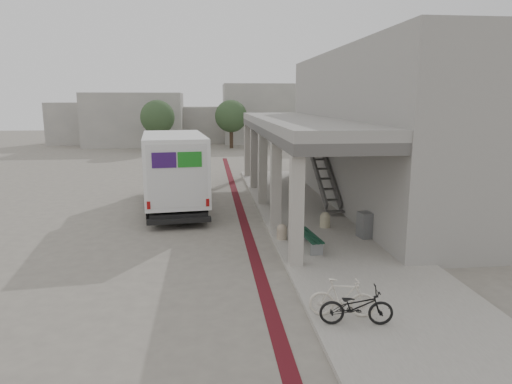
{
  "coord_description": "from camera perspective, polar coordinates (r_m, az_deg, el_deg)",
  "views": [
    {
      "loc": [
        -0.38,
        -15.94,
        4.85
      ],
      "look_at": [
        1.3,
        -0.08,
        1.6
      ],
      "focal_mm": 32.0,
      "sensor_mm": 36.0,
      "label": 1
    }
  ],
  "objects": [
    {
      "name": "sidewalk",
      "position": [
        17.21,
        8.97,
        -4.79
      ],
      "size": [
        4.4,
        28.0,
        0.12
      ],
      "primitive_type": "cube",
      "color": "gray",
      "rests_on": "ground"
    },
    {
      "name": "transit_building",
      "position": [
        21.72,
        13.46,
        7.38
      ],
      "size": [
        7.6,
        17.0,
        7.0
      ],
      "color": "gray",
      "rests_on": "ground"
    },
    {
      "name": "tree_mid",
      "position": [
        46.03,
        -3.13,
        9.43
      ],
      "size": [
        3.2,
        3.2,
        4.8
      ],
      "color": "#38281C",
      "rests_on": "ground"
    },
    {
      "name": "bench",
      "position": [
        14.95,
        6.61,
        -5.74
      ],
      "size": [
        0.6,
        1.89,
        0.44
      ],
      "rotation": [
        0.0,
        0.0,
        0.11
      ],
      "color": "gray",
      "rests_on": "sidewalk"
    },
    {
      "name": "bike_lane_stripe",
      "position": [
        18.63,
        -1.6,
        -3.56
      ],
      "size": [
        0.35,
        40.0,
        0.01
      ],
      "primitive_type": "cube",
      "color": "#4F0F17",
      "rests_on": "ground"
    },
    {
      "name": "tree_left",
      "position": [
        44.21,
        -12.21,
        9.1
      ],
      "size": [
        3.2,
        3.2,
        4.8
      ],
      "color": "#38281C",
      "rests_on": "ground"
    },
    {
      "name": "utility_cabinet",
      "position": [
        16.31,
        13.47,
        -4.03
      ],
      "size": [
        0.49,
        0.6,
        0.9
      ],
      "primitive_type": "cube",
      "rotation": [
        0.0,
        0.0,
        0.17
      ],
      "color": "gray",
      "rests_on": "sidewalk"
    },
    {
      "name": "fedex_truck",
      "position": [
        20.87,
        -10.26,
        2.95
      ],
      "size": [
        3.29,
        8.16,
        3.39
      ],
      "rotation": [
        0.0,
        0.0,
        0.11
      ],
      "color": "black",
      "rests_on": "ground"
    },
    {
      "name": "bollard_near",
      "position": [
        15.77,
        3.26,
        -4.94
      ],
      "size": [
        0.35,
        0.35,
        0.53
      ],
      "color": "gray",
      "rests_on": "sidewalk"
    },
    {
      "name": "distant_backdrop",
      "position": [
        51.92,
        -8.89,
        9.02
      ],
      "size": [
        28.0,
        10.0,
        6.5
      ],
      "color": "gray",
      "rests_on": "ground"
    },
    {
      "name": "bollard_far",
      "position": [
        17.37,
        8.62,
        -3.43
      ],
      "size": [
        0.39,
        0.39,
        0.58
      ],
      "color": "tan",
      "rests_on": "sidewalk"
    },
    {
      "name": "bicycle_black",
      "position": [
        10.21,
        12.44,
        -13.78
      ],
      "size": [
        1.63,
        0.73,
        0.83
      ],
      "primitive_type": "imported",
      "rotation": [
        0.0,
        0.0,
        1.45
      ],
      "color": "black",
      "rests_on": "sidewalk"
    },
    {
      "name": "bicycle_cream",
      "position": [
        10.48,
        10.73,
        -12.86
      ],
      "size": [
        1.52,
        0.7,
        0.88
      ],
      "primitive_type": "imported",
      "rotation": [
        0.0,
        0.0,
        1.37
      ],
      "color": "silver",
      "rests_on": "sidewalk"
    },
    {
      "name": "ground",
      "position": [
        16.66,
        -4.51,
        -5.44
      ],
      "size": [
        120.0,
        120.0,
        0.0
      ],
      "primitive_type": "plane",
      "color": "slate",
      "rests_on": "ground"
    },
    {
      "name": "tree_right",
      "position": [
        46.15,
        7.04,
        9.37
      ],
      "size": [
        3.2,
        3.2,
        4.8
      ],
      "color": "#38281C",
      "rests_on": "ground"
    }
  ]
}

